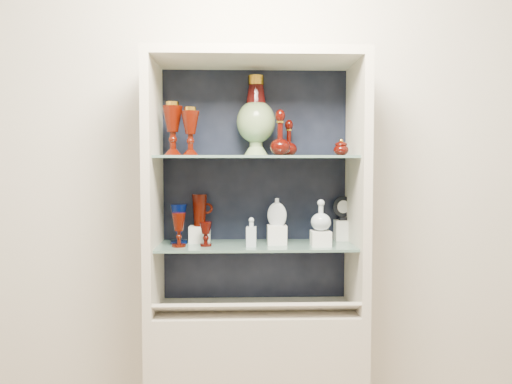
{
  "coord_description": "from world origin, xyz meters",
  "views": [
    {
      "loc": [
        -0.08,
        -0.81,
        1.43
      ],
      "look_at": [
        0.0,
        1.53,
        1.3
      ],
      "focal_mm": 35.0,
      "sensor_mm": 36.0,
      "label": 1
    }
  ],
  "objects_px": {
    "clear_square_bottle": "(251,232)",
    "pedestal_lamp_left": "(190,131)",
    "cobalt_goblet": "(179,224)",
    "ruby_goblet_tall": "(179,230)",
    "ruby_decanter_a": "(280,130)",
    "pedestal_lamp_right": "(173,129)",
    "flat_flask": "(277,211)",
    "lidded_bowl": "(341,147)",
    "ruby_goblet_small": "(206,234)",
    "ruby_pitcher": "(200,210)",
    "cameo_medallion": "(343,208)",
    "enamel_urn": "(256,116)",
    "clear_round_decanter": "(321,216)",
    "ruby_decanter_b": "(289,137)"
  },
  "relations": [
    {
      "from": "enamel_urn",
      "to": "ruby_goblet_small",
      "type": "height_order",
      "value": "enamel_urn"
    },
    {
      "from": "ruby_goblet_tall",
      "to": "ruby_decanter_a",
      "type": "bearing_deg",
      "value": 4.8
    },
    {
      "from": "ruby_decanter_a",
      "to": "ruby_goblet_small",
      "type": "height_order",
      "value": "ruby_decanter_a"
    },
    {
      "from": "lidded_bowl",
      "to": "cameo_medallion",
      "type": "bearing_deg",
      "value": 74.18
    },
    {
      "from": "ruby_decanter_b",
      "to": "cobalt_goblet",
      "type": "xyz_separation_m",
      "value": [
        -0.53,
        -0.05,
        -0.42
      ]
    },
    {
      "from": "ruby_decanter_a",
      "to": "ruby_goblet_small",
      "type": "relative_size",
      "value": 2.13
    },
    {
      "from": "cobalt_goblet",
      "to": "lidded_bowl",
      "type": "bearing_deg",
      "value": -5.26
    },
    {
      "from": "pedestal_lamp_left",
      "to": "ruby_pitcher",
      "type": "relative_size",
      "value": 1.41
    },
    {
      "from": "cobalt_goblet",
      "to": "ruby_pitcher",
      "type": "bearing_deg",
      "value": 20.02
    },
    {
      "from": "cobalt_goblet",
      "to": "cameo_medallion",
      "type": "xyz_separation_m",
      "value": [
        0.81,
        0.09,
        0.07
      ]
    },
    {
      "from": "lidded_bowl",
      "to": "ruby_goblet_tall",
      "type": "height_order",
      "value": "lidded_bowl"
    },
    {
      "from": "ruby_decanter_a",
      "to": "ruby_goblet_small",
      "type": "bearing_deg",
      "value": -175.9
    },
    {
      "from": "ruby_decanter_b",
      "to": "lidded_bowl",
      "type": "bearing_deg",
      "value": -27.11
    },
    {
      "from": "pedestal_lamp_left",
      "to": "clear_square_bottle",
      "type": "distance_m",
      "value": 0.54
    },
    {
      "from": "lidded_bowl",
      "to": "ruby_goblet_small",
      "type": "xyz_separation_m",
      "value": [
        -0.63,
        -0.01,
        -0.4
      ]
    },
    {
      "from": "flat_flask",
      "to": "pedestal_lamp_right",
      "type": "bearing_deg",
      "value": -154.49
    },
    {
      "from": "ruby_pitcher",
      "to": "cameo_medallion",
      "type": "xyz_separation_m",
      "value": [
        0.71,
        0.05,
        0.0
      ]
    },
    {
      "from": "cobalt_goblet",
      "to": "flat_flask",
      "type": "height_order",
      "value": "flat_flask"
    },
    {
      "from": "pedestal_lamp_left",
      "to": "ruby_goblet_tall",
      "type": "bearing_deg",
      "value": 173.52
    },
    {
      "from": "pedestal_lamp_left",
      "to": "lidded_bowl",
      "type": "relative_size",
      "value": 2.73
    },
    {
      "from": "pedestal_lamp_left",
      "to": "cameo_medallion",
      "type": "distance_m",
      "value": 0.85
    },
    {
      "from": "cobalt_goblet",
      "to": "ruby_goblet_tall",
      "type": "distance_m",
      "value": 0.09
    },
    {
      "from": "flat_flask",
      "to": "clear_round_decanter",
      "type": "xyz_separation_m",
      "value": [
        0.2,
        -0.06,
        -0.02
      ]
    },
    {
      "from": "lidded_bowl",
      "to": "cameo_medallion",
      "type": "height_order",
      "value": "lidded_bowl"
    },
    {
      "from": "enamel_urn",
      "to": "flat_flask",
      "type": "bearing_deg",
      "value": -36.89
    },
    {
      "from": "cobalt_goblet",
      "to": "ruby_goblet_small",
      "type": "distance_m",
      "value": 0.16
    },
    {
      "from": "pedestal_lamp_left",
      "to": "cameo_medallion",
      "type": "xyz_separation_m",
      "value": [
        0.74,
        0.18,
        -0.37
      ]
    },
    {
      "from": "ruby_decanter_a",
      "to": "cobalt_goblet",
      "type": "distance_m",
      "value": 0.66
    },
    {
      "from": "enamel_urn",
      "to": "ruby_decanter_b",
      "type": "xyz_separation_m",
      "value": [
        0.16,
        0.0,
        -0.1
      ]
    },
    {
      "from": "flat_flask",
      "to": "clear_round_decanter",
      "type": "height_order",
      "value": "flat_flask"
    },
    {
      "from": "ruby_decanter_a",
      "to": "lidded_bowl",
      "type": "relative_size",
      "value": 3.02
    },
    {
      "from": "pedestal_lamp_left",
      "to": "ruby_goblet_small",
      "type": "relative_size",
      "value": 1.93
    },
    {
      "from": "ruby_decanter_a",
      "to": "ruby_goblet_tall",
      "type": "bearing_deg",
      "value": -175.2
    },
    {
      "from": "pedestal_lamp_left",
      "to": "flat_flask",
      "type": "xyz_separation_m",
      "value": [
        0.4,
        0.07,
        -0.37
      ]
    },
    {
      "from": "cobalt_goblet",
      "to": "ruby_pitcher",
      "type": "height_order",
      "value": "ruby_pitcher"
    },
    {
      "from": "pedestal_lamp_left",
      "to": "pedestal_lamp_right",
      "type": "distance_m",
      "value": 0.1
    },
    {
      "from": "enamel_urn",
      "to": "flat_flask",
      "type": "height_order",
      "value": "enamel_urn"
    },
    {
      "from": "pedestal_lamp_left",
      "to": "ruby_goblet_tall",
      "type": "height_order",
      "value": "pedestal_lamp_left"
    },
    {
      "from": "enamel_urn",
      "to": "clear_round_decanter",
      "type": "xyz_separation_m",
      "value": [
        0.3,
        -0.13,
        -0.47
      ]
    },
    {
      "from": "cobalt_goblet",
      "to": "cameo_medallion",
      "type": "relative_size",
      "value": 1.52
    },
    {
      "from": "clear_square_bottle",
      "to": "pedestal_lamp_left",
      "type": "bearing_deg",
      "value": -179.68
    },
    {
      "from": "pedestal_lamp_right",
      "to": "cameo_medallion",
      "type": "relative_size",
      "value": 1.98
    },
    {
      "from": "pedestal_lamp_right",
      "to": "flat_flask",
      "type": "distance_m",
      "value": 0.62
    },
    {
      "from": "pedestal_lamp_right",
      "to": "cameo_medallion",
      "type": "bearing_deg",
      "value": 9.85
    },
    {
      "from": "pedestal_lamp_right",
      "to": "clear_round_decanter",
      "type": "bearing_deg",
      "value": -2.6
    },
    {
      "from": "lidded_bowl",
      "to": "clear_round_decanter",
      "type": "xyz_separation_m",
      "value": [
        -0.1,
        -0.02,
        -0.32
      ]
    },
    {
      "from": "lidded_bowl",
      "to": "ruby_goblet_small",
      "type": "relative_size",
      "value": 0.71
    },
    {
      "from": "enamel_urn",
      "to": "clear_square_bottle",
      "type": "relative_size",
      "value": 2.86
    },
    {
      "from": "ruby_goblet_small",
      "to": "clear_square_bottle",
      "type": "height_order",
      "value": "clear_square_bottle"
    },
    {
      "from": "pedestal_lamp_left",
      "to": "enamel_urn",
      "type": "xyz_separation_m",
      "value": [
        0.3,
        0.14,
        0.08
      ]
    }
  ]
}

